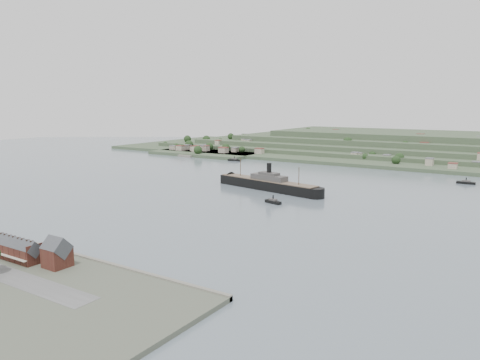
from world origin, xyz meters
The scene contains 8 objects.
ground centered at (0.00, 0.00, 0.00)m, with size 1400.00×1400.00×0.00m, color slate.
terrace_row centered at (-10.00, -168.02, 6.84)m, with size 55.60×9.80×11.07m.
gabled_building centered at (27.50, -164.00, 8.19)m, with size 10.40×10.18×14.09m.
far_peninsula centered at (27.91, 393.10, 11.88)m, with size 760.00×309.00×30.00m.
steamship centered at (5.11, 56.58, 5.10)m, with size 114.17×34.78×27.61m.
tugboat centered at (39.31, 10.22, 1.53)m, with size 14.40×7.38×6.26m.
ferry_west centered at (-124.47, 203.72, 1.50)m, with size 17.14×7.77×6.21m.
ferry_east centered at (146.35, 179.52, 1.43)m, with size 15.85×4.41×5.94m.
Camera 1 is at (202.74, -285.35, 73.89)m, focal length 35.00 mm.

